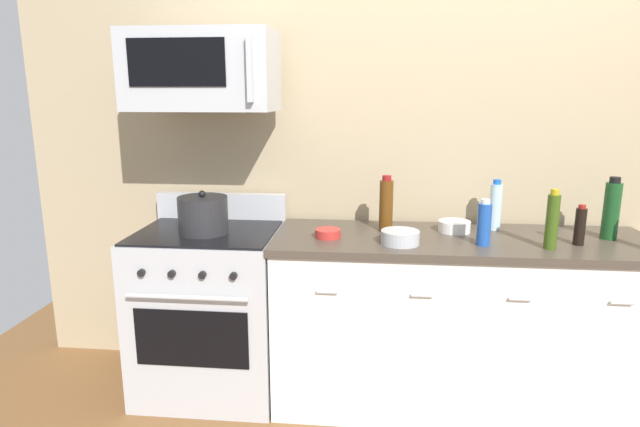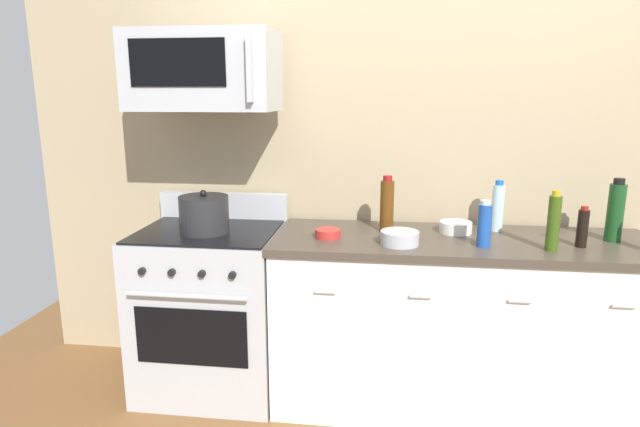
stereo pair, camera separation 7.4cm
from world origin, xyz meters
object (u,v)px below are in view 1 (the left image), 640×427
stockpot (203,215)px  bottle_soda_blue (484,224)px  bottle_soy_sauce_dark (580,226)px  range_oven (211,309)px  microwave (202,71)px  bowl_red_small (328,233)px  bowl_steel_prep (400,237)px  bottle_wine_green (611,210)px  bottle_water_clear (495,206)px  bowl_white_ceramic (454,226)px  bottle_olive_oil (552,221)px  bottle_wine_amber (386,205)px

stockpot → bottle_soda_blue: bearing=-3.3°
bottle_soy_sauce_dark → stockpot: (-1.88, 0.03, 0.00)m
range_oven → stockpot: (-0.00, -0.05, 0.55)m
microwave → bowl_red_small: microwave is taller
bowl_steel_prep → bottle_soda_blue: bearing=2.4°
bowl_red_small → stockpot: size_ratio=0.51×
bottle_wine_green → bottle_water_clear: (-0.54, 0.13, -0.02)m
bottle_wine_green → bowl_red_small: bottle_wine_green is taller
bottle_soy_sauce_dark → bowl_red_small: bearing=179.4°
bowl_red_small → bowl_white_ceramic: 0.68m
microwave → bottle_olive_oil: 1.87m
bowl_white_ceramic → stockpot: stockpot is taller
bottle_wine_amber → bowl_white_ceramic: (0.36, 0.02, -0.11)m
bottle_water_clear → bowl_steel_prep: bearing=-147.2°
microwave → bowl_red_small: size_ratio=5.66×
bottle_wine_amber → bowl_white_ceramic: bearing=3.2°
bottle_wine_green → bottle_soda_blue: bottle_wine_green is taller
bottle_wine_amber → bottle_olive_oil: (0.77, -0.26, -0.01)m
microwave → bowl_steel_prep: (1.02, -0.20, -0.79)m
bottle_wine_amber → bottle_soy_sauce_dark: (0.93, -0.17, -0.05)m
bottle_soda_blue → bowl_red_small: 0.77m
bottle_wine_green → bowl_red_small: size_ratio=2.40×
microwave → bottle_soy_sauce_dark: bearing=-3.8°
bottle_soy_sauce_dark → bowl_steel_prep: (-0.86, -0.07, -0.06)m
bottle_water_clear → bowl_red_small: bearing=-164.0°
bottle_olive_oil → bottle_water_clear: bearing=118.0°
bottle_soy_sauce_dark → bottle_olive_oil: 0.18m
bowl_steel_prep → stockpot: (-1.02, 0.10, 0.06)m
bowl_steel_prep → bowl_white_ceramic: bearing=41.7°
bottle_wine_amber → bottle_wine_green: bottle_wine_green is taller
bottle_soda_blue → bottle_water_clear: bearing=69.3°
microwave → bottle_wine_amber: 1.18m
bowl_white_ceramic → bottle_olive_oil: bearing=-34.4°
bottle_soy_sauce_dark → stockpot: size_ratio=0.77×
bowl_white_ceramic → bowl_red_small: bearing=-164.5°
bottle_wine_green → bottle_olive_oil: (-0.35, -0.21, -0.01)m
bottle_wine_green → bottle_olive_oil: 0.41m
bowl_steel_prep → bottle_water_clear: bearing=32.8°
bottle_soda_blue → bottle_olive_oil: bottle_olive_oil is taller
bottle_water_clear → stockpot: size_ratio=1.06×
stockpot → range_oven: bearing=90.0°
bottle_olive_oil → bowl_red_small: bearing=174.9°
bowl_red_small → bowl_white_ceramic: bowl_white_ceramic is taller
bottle_wine_amber → bottle_soy_sauce_dark: bearing=-10.7°
bottle_olive_oil → bowl_white_ceramic: 0.50m
bottle_soda_blue → bottle_olive_oil: size_ratio=0.79×
bottle_water_clear → bottle_soda_blue: bearing=-110.7°
range_oven → bowl_red_small: 0.81m
bottle_soda_blue → bowl_white_ceramic: size_ratio=1.35×
microwave → bottle_wine_green: 2.18m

